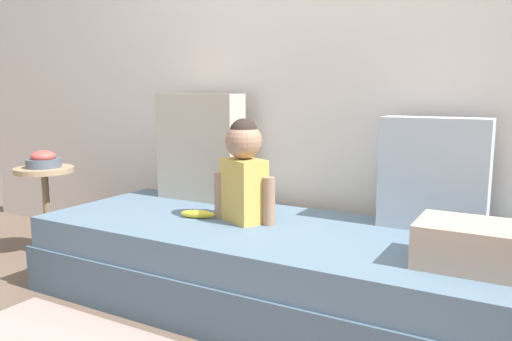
% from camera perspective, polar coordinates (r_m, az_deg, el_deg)
% --- Properties ---
extents(ground_plane, '(12.00, 12.00, 0.00)m').
position_cam_1_polar(ground_plane, '(2.37, 1.75, -15.20)').
color(ground_plane, brown).
extents(back_wall, '(5.47, 0.10, 2.39)m').
position_cam_1_polar(back_wall, '(2.68, 7.63, 13.73)').
color(back_wall, silver).
rests_on(back_wall, ground).
extents(couch, '(2.27, 0.86, 0.37)m').
position_cam_1_polar(couch, '(2.30, 1.78, -11.02)').
color(couch, '#495F70').
rests_on(couch, ground).
extents(throw_pillow_left, '(0.49, 0.16, 0.59)m').
position_cam_1_polar(throw_pillow_left, '(2.79, -6.40, 2.68)').
color(throw_pillow_left, '#C1B29E').
rests_on(throw_pillow_left, couch).
extents(throw_pillow_right, '(0.45, 0.16, 0.49)m').
position_cam_1_polar(throw_pillow_right, '(2.30, 19.67, -0.36)').
color(throw_pillow_right, '#B2BCC6').
rests_on(throw_pillow_right, couch).
extents(toddler, '(0.32, 0.21, 0.48)m').
position_cam_1_polar(toddler, '(2.29, -1.41, 0.13)').
color(toddler, gold).
rests_on(toddler, couch).
extents(banana, '(0.18, 0.10, 0.04)m').
position_cam_1_polar(banana, '(2.41, -6.68, -4.97)').
color(banana, yellow).
rests_on(banana, couch).
extents(folded_blanket, '(0.40, 0.28, 0.15)m').
position_cam_1_polar(folded_blanket, '(1.89, 24.01, -7.86)').
color(folded_blanket, tan).
rests_on(folded_blanket, couch).
extents(side_table, '(0.33, 0.33, 0.54)m').
position_cam_1_polar(side_table, '(3.17, -22.96, -2.02)').
color(side_table, tan).
rests_on(side_table, ground).
extents(fruit_bowl, '(0.20, 0.20, 0.10)m').
position_cam_1_polar(fruit_bowl, '(3.14, -23.15, 1.07)').
color(fruit_bowl, '#4C5666').
rests_on(fruit_bowl, side_table).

